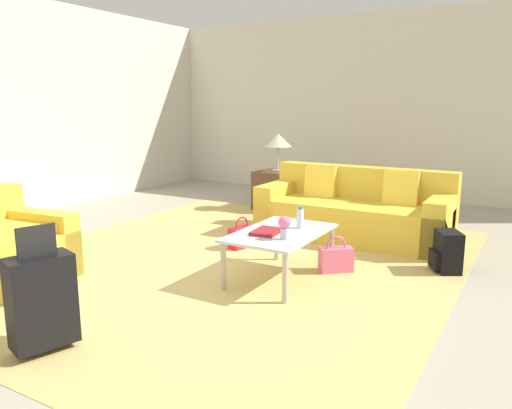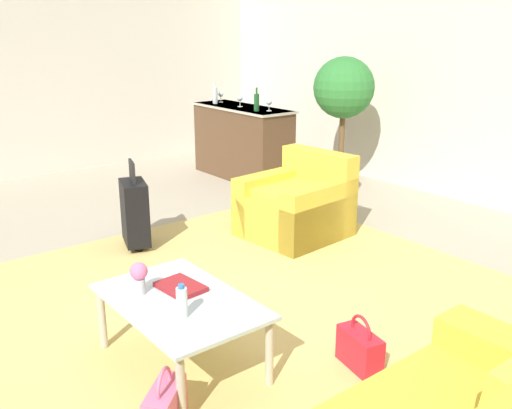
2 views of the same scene
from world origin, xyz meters
name	(u,v)px [view 1 (image 1 of 2)]	position (x,y,z in m)	size (l,w,h in m)	color
ground_plane	(211,282)	(0.00, 0.00, 0.00)	(12.00, 12.00, 0.00)	#A89E89
wall_right	(380,107)	(5.06, 0.00, 1.55)	(0.12, 8.00, 3.10)	beige
area_rug	(229,261)	(0.60, 0.20, 0.00)	(5.20, 4.40, 0.01)	tan
couch	(356,213)	(2.19, -0.60, 0.30)	(0.92, 2.24, 0.84)	gold
armchair	(3,250)	(-0.91, 1.67, 0.29)	(0.94, 1.00, 0.83)	gold
coffee_table	(281,237)	(0.40, -0.50, 0.40)	(1.09, 0.70, 0.46)	silver
water_bottle	(300,218)	(0.60, -0.60, 0.55)	(0.06, 0.06, 0.20)	silver
coffee_table_book	(267,232)	(0.28, -0.42, 0.47)	(0.30, 0.22, 0.03)	maroon
flower_vase	(285,225)	(0.18, -0.65, 0.58)	(0.11, 0.11, 0.21)	#B2B7BC
side_table	(278,190)	(3.20, 1.00, 0.29)	(0.60, 0.60, 0.59)	#513823
table_lamp	(278,141)	(3.20, 1.00, 1.05)	(0.42, 0.42, 0.57)	#ADA899
suitcase_black	(42,300)	(-1.60, 0.20, 0.36)	(0.45, 0.33, 0.85)	black
handbag_red	(242,236)	(1.10, 0.35, 0.13)	(0.34, 0.20, 0.36)	red
handbag_pink	(336,259)	(0.85, -0.87, 0.13)	(0.32, 0.33, 0.36)	pink
backpack_black	(447,252)	(1.40, -1.79, 0.19)	(0.36, 0.34, 0.40)	black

